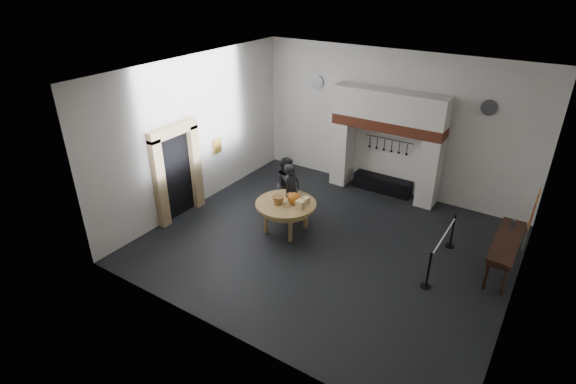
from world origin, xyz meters
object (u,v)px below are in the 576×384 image
Objects in this scene: visitor_far at (287,185)px; barrier_post_near at (428,271)px; iron_range at (382,184)px; barrier_post_far at (452,232)px; side_table at (507,240)px; visitor_near at (291,193)px; work_table at (286,204)px.

visitor_far reaches higher than barrier_post_near.
iron_range is 3.47m from barrier_post_far.
visitor_far is 6.02m from side_table.
visitor_near is 0.57m from visitor_far.
barrier_post_near is at bearing -129.29° from side_table.
visitor_far is (-0.59, 0.97, 0.03)m from work_table.
visitor_near is at bearing -115.24° from iron_range.
barrier_post_near and barrier_post_far have the same top height.
barrier_post_near is (4.10, -0.29, -0.39)m from work_table.
barrier_post_far is at bearing -36.57° from iron_range.
visitor_far reaches higher than side_table.
barrier_post_far is (4.69, 0.73, -0.42)m from visitor_far.
visitor_far is 0.79× the size of side_table.
visitor_near is 4.46m from barrier_post_far.
visitor_near is 0.80× the size of side_table.
visitor_near is at bearing -172.45° from side_table.
visitor_far is at bearing -171.12° from barrier_post_far.
barrier_post_far is at bearing 163.55° from side_table.
side_table and barrier_post_far have the same top height.
iron_range is 4.93m from barrier_post_near.
work_table is 1.86× the size of barrier_post_near.
side_table is at bearing -107.25° from visitor_far.
iron_range is at bearing -54.81° from visitor_far.
visitor_near reaches higher than iron_range.
visitor_near is at bearing 108.59° from work_table.
visitor_far is at bearing 164.87° from barrier_post_near.
iron_range is 1.13× the size of work_table.
side_table reaches higher than work_table.
work_table is at bearing 175.89° from barrier_post_near.
side_table is 2.12m from barrier_post_near.
barrier_post_far is at bearing 90.00° from barrier_post_near.
iron_range is at bearing -22.43° from visitor_near.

